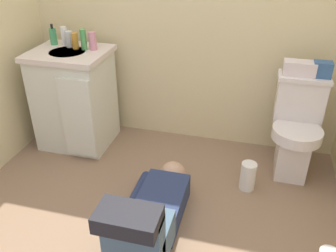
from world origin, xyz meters
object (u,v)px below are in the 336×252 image
at_px(person_plumber, 151,214).
at_px(bottle_green, 83,39).
at_px(soap_dispenser, 53,36).
at_px(faucet, 76,39).
at_px(toiletry_bag, 322,69).
at_px(bottle_white, 64,36).
at_px(bottle_pink, 93,41).
at_px(vanity_cabinet, 75,98).
at_px(toilet, 296,128).
at_px(tissue_box, 300,68).
at_px(paper_towel_roll, 248,176).
at_px(bottle_amber, 75,41).
at_px(bottle_clear, 69,39).

distance_m(person_plumber, bottle_green, 1.46).
bearing_deg(soap_dispenser, person_plumber, -42.34).
height_order(faucet, toiletry_bag, faucet).
xyz_separation_m(bottle_white, bottle_pink, (0.27, -0.05, -0.01)).
distance_m(vanity_cabinet, faucet, 0.47).
xyz_separation_m(toilet, faucet, (-1.77, 0.11, 0.50)).
distance_m(toilet, bottle_pink, 1.68).
relative_size(faucet, toiletry_bag, 0.81).
distance_m(tissue_box, bottle_pink, 1.55).
xyz_separation_m(person_plumber, paper_towel_roll, (0.54, 0.61, -0.07)).
xyz_separation_m(vanity_cabinet, paper_towel_roll, (1.47, -0.29, -0.31)).
bearing_deg(paper_towel_roll, bottle_white, 165.13).
bearing_deg(toilet, paper_towel_roll, -133.20).
distance_m(faucet, toiletry_bag, 1.88).
distance_m(toilet, bottle_amber, 1.81).
height_order(bottle_white, bottle_pink, bottle_white).
bearing_deg(bottle_amber, tissue_box, 1.73).
xyz_separation_m(toiletry_bag, soap_dispenser, (-2.07, 0.00, 0.08)).
height_order(tissue_box, bottle_amber, bottle_amber).
xyz_separation_m(bottle_green, paper_towel_roll, (1.36, -0.36, -0.79)).
distance_m(soap_dispenser, paper_towel_roll, 1.88).
bearing_deg(bottle_white, bottle_pink, -9.75).
height_order(bottle_amber, bottle_green, bottle_green).
relative_size(vanity_cabinet, faucet, 8.20).
relative_size(tissue_box, paper_towel_roll, 1.02).
distance_m(person_plumber, soap_dispenser, 1.68).
bearing_deg(bottle_green, faucet, 144.17).
height_order(bottle_white, bottle_clear, bottle_white).
relative_size(soap_dispenser, bottle_white, 1.10).
xyz_separation_m(person_plumber, bottle_white, (-1.03, 1.03, 0.72)).
relative_size(toilet, bottle_clear, 6.02).
xyz_separation_m(person_plumber, soap_dispenser, (-1.13, 1.03, 0.71)).
relative_size(bottle_clear, paper_towel_roll, 0.58).
bearing_deg(tissue_box, bottle_amber, -178.27).
height_order(person_plumber, bottle_white, bottle_white).
relative_size(person_plumber, soap_dispenser, 6.42).
height_order(faucet, bottle_amber, bottle_amber).
height_order(vanity_cabinet, bottle_green, bottle_green).
relative_size(vanity_cabinet, toiletry_bag, 6.61).
bearing_deg(toilet, bottle_amber, 178.70).
relative_size(person_plumber, bottle_green, 6.69).
distance_m(bottle_amber, paper_towel_roll, 1.67).
height_order(vanity_cabinet, person_plumber, vanity_cabinet).
height_order(toilet, vanity_cabinet, vanity_cabinet).
bearing_deg(toilet, bottle_green, 178.74).
distance_m(soap_dispenser, bottle_green, 0.30).
height_order(bottle_clear, bottle_pink, bottle_pink).
relative_size(toilet, soap_dispenser, 4.52).
bearing_deg(paper_towel_roll, bottle_pink, 164.09).
bearing_deg(paper_towel_roll, bottle_clear, 165.42).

